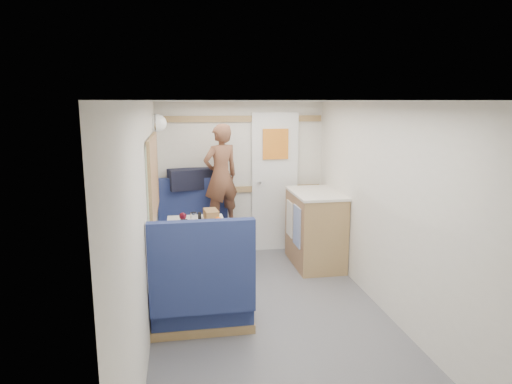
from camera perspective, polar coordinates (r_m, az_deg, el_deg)
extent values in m
plane|color=#515156|center=(4.26, 2.58, -16.71)|extent=(4.50, 4.50, 0.00)
plane|color=silver|center=(3.77, 2.85, 11.27)|extent=(4.50, 4.50, 0.00)
cube|color=silver|center=(6.07, -1.86, 1.76)|extent=(2.20, 0.02, 2.00)
cube|color=silver|center=(3.82, -13.67, -4.21)|extent=(0.02, 4.50, 2.00)
cube|color=silver|center=(4.27, 17.31, -2.80)|extent=(0.02, 4.50, 2.00)
cube|color=#8E6340|center=(6.07, -1.82, 0.33)|extent=(2.15, 0.02, 0.08)
cube|color=#8E6340|center=(5.97, -1.88, 9.14)|extent=(2.15, 0.02, 0.08)
cube|color=#98A68C|center=(4.74, -12.79, 1.89)|extent=(0.04, 1.30, 0.72)
cube|color=white|center=(6.13, 2.36, 1.18)|extent=(0.62, 0.04, 1.86)
cube|color=orange|center=(6.03, 2.46, 6.01)|extent=(0.34, 0.03, 0.40)
cylinder|color=silver|center=(6.03, 0.41, 1.23)|extent=(0.04, 0.10, 0.04)
cube|color=white|center=(4.86, -7.43, -4.35)|extent=(0.62, 0.92, 0.04)
cylinder|color=silver|center=(4.96, -7.32, -8.25)|extent=(0.08, 0.08, 0.66)
cylinder|color=silver|center=(5.08, -7.23, -11.82)|extent=(0.36, 0.36, 0.03)
cube|color=navy|center=(5.76, -7.65, -6.80)|extent=(0.88, 0.50, 0.45)
cube|color=navy|center=(5.92, -7.86, -2.04)|extent=(0.88, 0.10, 0.80)
cube|color=#8E6340|center=(5.82, -7.60, -8.53)|extent=(0.90, 0.52, 0.08)
cube|color=navy|center=(4.27, -6.79, -13.39)|extent=(0.88, 0.50, 0.45)
cube|color=navy|center=(3.84, -6.71, -9.35)|extent=(0.88, 0.10, 0.80)
cube|color=#8E6340|center=(4.35, -6.73, -15.61)|extent=(0.90, 0.52, 0.08)
cube|color=#8E6340|center=(5.91, -7.94, 0.22)|extent=(0.90, 0.14, 0.04)
sphere|color=white|center=(5.54, -12.16, 8.42)|extent=(0.20, 0.20, 0.20)
cube|color=#8E6340|center=(5.69, 7.39, -4.64)|extent=(0.54, 0.90, 0.90)
cube|color=silver|center=(5.59, 7.51, -0.14)|extent=(0.56, 0.92, 0.03)
cube|color=#5972B2|center=(5.42, 5.14, -4.29)|extent=(0.01, 0.30, 0.48)
cube|color=silver|center=(5.76, 4.22, -3.35)|extent=(0.01, 0.28, 0.44)
imported|color=brown|center=(5.66, -4.42, 2.00)|extent=(0.56, 0.48, 1.29)
cube|color=black|center=(5.88, -8.24, 1.63)|extent=(0.58, 0.38, 0.26)
cube|color=white|center=(4.68, -6.02, -4.55)|extent=(0.40, 0.45, 0.02)
sphere|color=orange|center=(4.82, -4.75, -3.52)|extent=(0.07, 0.07, 0.07)
cube|color=#E0D581|center=(4.53, -7.64, -4.77)|extent=(0.11, 0.07, 0.03)
cylinder|color=white|center=(4.74, -9.09, -4.49)|extent=(0.06, 0.06, 0.01)
cylinder|color=white|center=(4.73, -9.11, -3.89)|extent=(0.01, 0.01, 0.10)
sphere|color=#430713|center=(4.71, -9.13, -3.01)|extent=(0.08, 0.08, 0.08)
cylinder|color=white|center=(4.61, -8.97, -4.18)|extent=(0.08, 0.08, 0.12)
cylinder|color=white|center=(4.96, -7.82, -3.15)|extent=(0.07, 0.07, 0.11)
cylinder|color=#945D15|center=(5.01, -4.95, -2.99)|extent=(0.06, 0.06, 0.10)
cylinder|color=black|center=(4.99, -7.07, -3.08)|extent=(0.04, 0.04, 0.10)
cube|color=brown|center=(5.05, -5.64, -2.84)|extent=(0.16, 0.27, 0.11)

